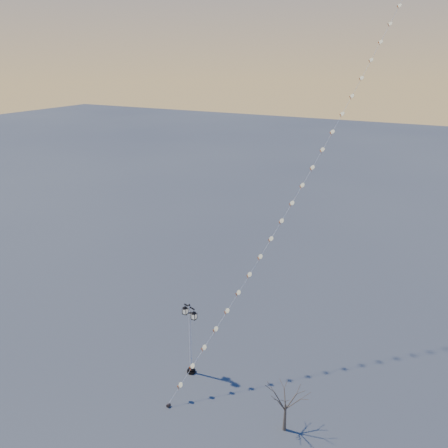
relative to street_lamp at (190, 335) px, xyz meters
The scene contains 4 objects.
ground 4.61m from the street_lamp, 95.59° to the right, with size 300.00×300.00×0.00m, color #4D4E4E.
street_lamp is the anchor object (origin of this frame).
bare_tree 8.34m from the street_lamp, 14.16° to the right, with size 2.09×2.09×3.47m.
kite_train 26.67m from the street_lamp, 61.79° to the left, with size 15.06×37.08×48.45m.
Camera 1 is at (15.73, -20.63, 21.96)m, focal length 37.29 mm.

